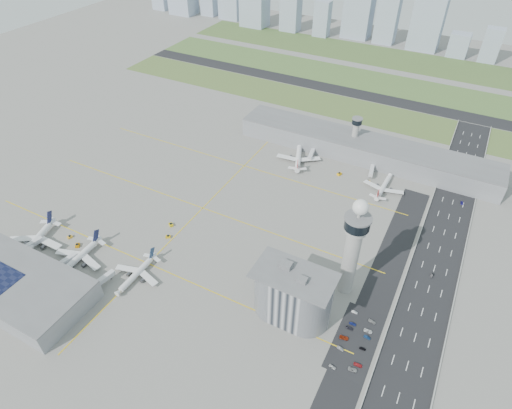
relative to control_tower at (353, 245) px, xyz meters
The scene contains 61 objects.
ground 80.47m from the control_tower, behind, with size 1000.00×1000.00×0.00m, color gray.
grass_strip_0 238.28m from the control_tower, 112.98° to the left, with size 480.00×50.00×0.08m, color #4C6731.
grass_strip_1 308.14m from the control_tower, 107.49° to the left, with size 480.00×60.00×0.08m, color #496831.
grass_strip_2 384.80m from the control_tower, 103.89° to the left, with size 480.00×70.00×0.08m, color #405C2B.
runway 272.40m from the control_tower, 109.91° to the left, with size 480.00×22.00×0.10m, color black.
highway 56.01m from the control_tower, 10.54° to the right, with size 28.00×500.00×0.10m, color black.
barrier_left 45.73m from the control_tower, 15.42° to the right, with size 0.60×500.00×1.20m, color #9E9E99.
barrier_right 67.08m from the control_tower, ahead, with size 0.60×500.00×1.20m, color #9E9E99.
landside_road 43.28m from the control_tower, 45.00° to the right, with size 18.00×260.00×0.08m, color black.
parking_lot 48.79m from the control_tower, 61.93° to the right, with size 20.00×44.00×0.10m, color black.
taxiway_line_h_0 123.35m from the control_tower, 161.26° to the right, with size 260.00×0.60×0.01m, color yellow.
taxiway_line_h_1 119.40m from the control_tower, 168.89° to the left, with size 260.00×0.60×0.01m, color yellow.
taxiway_line_h_2 143.16m from the control_tower, 143.79° to the left, with size 260.00×0.60×0.01m, color yellow.
taxiway_line_v 119.40m from the control_tower, 168.89° to the left, with size 0.60×260.00×0.01m, color yellow.
control_tower is the anchor object (origin of this frame).
secondary_tower 148.97m from the control_tower, 106.48° to the left, with size 8.60×8.60×31.90m.
admin_building 41.10m from the control_tower, 123.70° to the right, with size 42.00×24.00×33.50m.
terminal_pier 146.15m from the control_tower, 102.88° to the left, with size 210.00×32.00×15.80m.
near_terminal 185.86m from the control_tower, 150.65° to the right, with size 84.00×42.00×13.00m.
airplane_near_a 196.41m from the control_tower, 162.17° to the right, with size 43.41×36.90×12.15m, color white, non-canonical shape.
airplane_near_b 163.43m from the control_tower, 159.22° to the right, with size 40.07×34.06×11.22m, color white, non-canonical shape.
airplane_near_c 125.12m from the control_tower, 155.73° to the right, with size 35.50×30.17×9.94m, color white, non-canonical shape.
airplane_far_a 137.78m from the control_tower, 124.96° to the left, with size 42.16×35.84×11.81m, color white, non-canonical shape.
airplane_far_b 107.69m from the control_tower, 92.94° to the left, with size 35.75×30.39×10.01m, color white, non-canonical shape.
jet_bridge_near_0 200.06m from the control_tower, 159.55° to the right, with size 14.00×3.00×5.70m, color silver, non-canonical shape.
jet_bridge_near_1 172.69m from the control_tower, 156.00° to the right, with size 14.00×3.00×5.70m, color silver, non-canonical shape.
jet_bridge_near_2 146.36m from the control_tower, 151.10° to the right, with size 14.00×3.00×5.70m, color silver, non-canonical shape.
jet_bridge_far_0 145.99m from the control_tower, 119.45° to the left, with size 14.00×3.00×5.70m, color silver, non-canonical shape.
jet_bridge_far_1 129.66m from the control_tower, 99.16° to the left, with size 14.00×3.00×5.70m, color silver, non-canonical shape.
tug_0 180.25m from the control_tower, 165.64° to the right, with size 2.13×3.10×1.80m, color gold, non-canonical shape.
tug_1 171.37m from the control_tower, 163.66° to the right, with size 2.37×3.45×2.00m, color #CD7B04, non-canonical shape.
tug_2 120.94m from the control_tower, behind, with size 2.14×3.11×1.81m, color gold, non-canonical shape.
tug_3 125.31m from the control_tower, behind, with size 2.33×3.39×1.97m, color gold, non-canonical shape.
tug_4 118.39m from the control_tower, 110.92° to the left, with size 2.44×3.55×2.06m, color #FEB007, non-canonical shape.
tug_5 113.08m from the control_tower, 99.56° to the left, with size 2.43×3.54×2.06m, color yellow, non-canonical shape.
car_lot_0 61.65m from the control_tower, 77.58° to the right, with size 1.43×3.55×1.21m, color #BDBEBE.
car_lot_1 52.88m from the control_tower, 74.07° to the right, with size 1.29×3.70×1.22m, color gray.
car_lot_2 48.07m from the control_tower, 71.53° to the right, with size 2.15×4.66×1.29m, color #A02C10.
car_lot_3 43.94m from the control_tower, 65.47° to the right, with size 1.57×3.86×1.12m, color #21212B.
car_lot_4 42.33m from the control_tower, 61.03° to the right, with size 1.49×3.70×1.26m, color navy.
car_lot_5 38.60m from the control_tower, 53.03° to the right, with size 1.15×3.30×1.09m, color white.
car_lot_6 61.38m from the control_tower, 66.73° to the right, with size 2.01×4.35×1.21m, color #A1A1A1.
car_lot_7 59.31m from the control_tower, 63.41° to the right, with size 1.72×4.22×1.23m, color #AB2126.
car_lot_8 52.40m from the control_tower, 57.86° to the right, with size 1.29×3.21×1.09m, color black.
car_lot_9 48.04m from the control_tower, 50.94° to the right, with size 1.22×3.50×1.15m, color navy.
car_lot_10 45.68m from the control_tower, 47.28° to the right, with size 2.08×4.51×1.25m, color white.
car_lot_11 42.96m from the control_tower, 36.70° to the right, with size 1.66×4.09×1.19m, color gray.
car_hw_1 64.05m from the control_tower, 37.78° to the left, with size 1.34×3.85×1.27m, color black.
car_hw_2 128.13m from the control_tower, 66.68° to the left, with size 1.81×3.92×1.09m, color navy.
car_hw_4 181.59m from the control_tower, 77.97° to the left, with size 1.37×3.39×1.16m, color gray.
skyline_bldg_0 611.48m from the control_tower, 137.39° to the left, with size 24.05×19.24×26.50m, color #9EADC1.
skyline_bldg_2 557.35m from the control_tower, 130.71° to the left, with size 22.81×18.25×26.79m, color #9EADC1.
skyline_bldg_3 533.71m from the control_tower, 127.48° to the left, with size 32.30×25.84×36.93m, color #9EADC1.
skyline_bldg_4 492.21m from the control_tower, 124.18° to the left, with size 35.81×28.65×60.36m, color #9EADC1.
skyline_bldg_5 467.76m from the control_tower, 118.35° to the left, with size 25.49×20.39×66.89m, color #9EADC1.
skyline_bldg_6 445.75m from the control_tower, 113.08° to the left, with size 20.04×16.03×45.20m, color #9EADC1.
skyline_bldg_7 448.60m from the control_tower, 107.04° to the left, with size 35.76×28.61×61.22m, color #9EADC1.
skyline_bldg_8 433.37m from the control_tower, 102.18° to the left, with size 26.33×21.06×83.39m, color #9EADC1.
skyline_bldg_9 426.39m from the control_tower, 95.62° to the left, with size 36.96×29.57×62.11m, color #9EADC1.
skyline_bldg_10 416.22m from the control_tower, 89.82° to the left, with size 23.01×18.41×27.75m, color #9EADC1.
skyline_bldg_11 417.21m from the control_tower, 85.01° to the left, with size 20.22×16.18×38.97m, color #9EADC1.
Camera 1 is at (102.14, -156.92, 192.85)m, focal length 30.00 mm.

